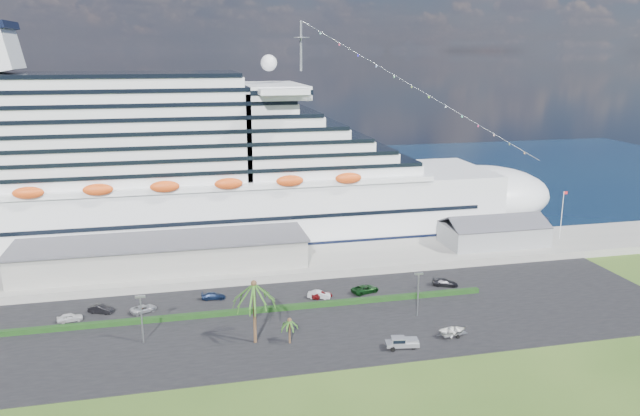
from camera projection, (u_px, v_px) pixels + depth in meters
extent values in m
plane|color=#304C19|center=(320.00, 347.00, 101.27)|extent=(420.00, 420.00, 0.00)
cube|color=black|center=(306.00, 320.00, 111.65)|extent=(140.00, 38.00, 0.12)
cube|color=gray|center=(280.00, 263.00, 138.84)|extent=(240.00, 20.00, 1.80)
cube|color=black|center=(239.00, 185.00, 224.10)|extent=(420.00, 160.00, 0.02)
cube|color=silver|center=(184.00, 211.00, 155.43)|extent=(160.00, 30.00, 16.00)
ellipsoid|color=silver|center=(479.00, 195.00, 172.85)|extent=(40.00, 30.00, 16.00)
cube|color=black|center=(186.00, 237.00, 157.09)|extent=(164.00, 30.60, 2.40)
cube|color=silver|center=(128.00, 126.00, 147.54)|extent=(128.00, 26.00, 24.80)
cube|color=silver|center=(273.00, 90.00, 153.20)|extent=(14.00, 38.00, 3.20)
cylinder|color=gray|center=(301.00, 46.00, 152.18)|extent=(0.70, 0.70, 12.00)
ellipsoid|color=#E44C15|center=(165.00, 187.00, 137.23)|extent=(90.00, 2.40, 2.60)
ellipsoid|color=#E44C15|center=(166.00, 162.00, 167.09)|extent=(90.00, 2.40, 2.60)
cube|color=black|center=(184.00, 208.00, 155.23)|extent=(144.00, 30.40, 0.90)
cube|color=gray|center=(163.00, 254.00, 132.45)|extent=(60.00, 14.00, 6.00)
cube|color=#4C4C54|center=(162.00, 241.00, 131.69)|extent=(61.00, 15.00, 0.40)
cube|color=gray|center=(494.00, 234.00, 149.36)|extent=(24.00, 12.00, 4.80)
cube|color=#4C4C54|center=(501.00, 223.00, 145.64)|extent=(24.00, 6.31, 2.74)
cube|color=#4C4C54|center=(489.00, 216.00, 151.31)|extent=(24.00, 6.31, 2.74)
cylinder|color=silver|center=(562.00, 215.00, 152.39)|extent=(0.16, 0.16, 12.00)
cube|color=red|center=(566.00, 193.00, 151.13)|extent=(1.00, 0.04, 0.70)
cube|color=black|center=(258.00, 310.00, 114.50)|extent=(88.00, 1.10, 0.90)
cylinder|color=gray|center=(142.00, 320.00, 101.72)|extent=(0.24, 0.24, 8.00)
cube|color=gray|center=(140.00, 297.00, 100.72)|extent=(1.60, 0.35, 0.35)
cylinder|color=gray|center=(418.00, 295.00, 112.17)|extent=(0.24, 0.24, 8.00)
cube|color=gray|center=(419.00, 274.00, 111.17)|extent=(1.60, 0.35, 0.35)
cylinder|color=#47301E|center=(255.00, 313.00, 101.59)|extent=(0.54, 0.54, 10.50)
sphere|color=#47301E|center=(254.00, 283.00, 100.30)|extent=(0.98, 0.98, 0.98)
cylinder|color=#47301E|center=(290.00, 332.00, 102.14)|extent=(0.35, 0.35, 4.20)
sphere|color=#47301E|center=(289.00, 320.00, 101.62)|extent=(0.73, 0.73, 0.73)
imported|color=silver|center=(70.00, 317.00, 110.59)|extent=(4.61, 2.57, 1.48)
imported|color=black|center=(101.00, 309.00, 114.16)|extent=(4.83, 3.29, 1.51)
imported|color=#A3A6AC|center=(144.00, 309.00, 114.58)|extent=(5.25, 3.95, 1.32)
imported|color=#111E3C|center=(213.00, 296.00, 120.54)|extent=(4.78, 2.28, 1.34)
imported|color=#620D0F|center=(322.00, 294.00, 121.15)|extent=(4.46, 2.39, 1.44)
imported|color=silver|center=(319.00, 295.00, 120.99)|extent=(4.70, 3.07, 1.46)
imported|color=black|center=(365.00, 289.00, 123.74)|extent=(6.14, 4.09, 1.57)
imported|color=black|center=(445.00, 283.00, 127.25)|extent=(5.58, 3.98, 1.50)
cylinder|color=black|center=(393.00, 349.00, 99.49)|extent=(0.82, 0.40, 0.79)
cylinder|color=black|center=(389.00, 344.00, 101.26)|extent=(0.82, 0.40, 0.79)
cylinder|color=black|center=(413.00, 347.00, 100.24)|extent=(0.82, 0.40, 0.79)
cylinder|color=black|center=(409.00, 342.00, 102.02)|extent=(0.82, 0.40, 0.79)
cube|color=#B9BBC1|center=(402.00, 344.00, 100.70)|extent=(5.58, 2.80, 0.69)
cube|color=#B9BBC1|center=(411.00, 341.00, 100.92)|extent=(2.65, 2.28, 0.54)
cube|color=#B9BBC1|center=(398.00, 340.00, 100.38)|extent=(2.45, 2.20, 0.94)
cube|color=black|center=(398.00, 340.00, 100.36)|extent=(2.26, 2.22, 0.54)
cube|color=#B9BBC1|center=(389.00, 344.00, 100.16)|extent=(1.18, 2.00, 0.35)
cube|color=gray|center=(454.00, 334.00, 104.77)|extent=(4.70, 2.35, 0.12)
cylinder|color=gray|center=(442.00, 335.00, 104.33)|extent=(2.14, 0.42, 0.08)
cylinder|color=black|center=(458.00, 337.00, 104.08)|extent=(0.65, 0.31, 0.63)
cylinder|color=black|center=(453.00, 332.00, 105.74)|extent=(0.65, 0.31, 0.63)
imported|color=white|center=(454.00, 330.00, 104.63)|extent=(5.45, 4.28, 1.03)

